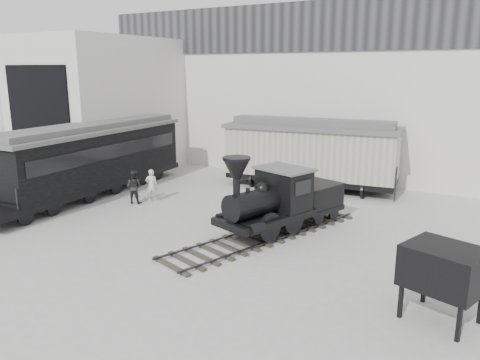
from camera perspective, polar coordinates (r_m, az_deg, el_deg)
The scene contains 9 objects.
ground at distance 18.58m, azimuth -3.79°, elevation -8.68°, with size 90.00×90.00×0.00m, color #9E9E9B.
north_wall at distance 30.88m, azimuth 11.71°, elevation 10.49°, with size 34.00×2.51×11.00m.
west_pavilion at distance 34.27m, azimuth -15.29°, elevation 8.78°, with size 7.00×12.11×9.00m.
locomotive at distance 20.24m, azimuth 4.64°, elevation -2.89°, with size 5.27×10.24×3.56m.
boxcar at distance 27.94m, azimuth 8.62°, elevation 3.37°, with size 10.45×4.25×4.17m.
passenger_coach at distance 27.57m, azimuth -17.53°, elevation 2.52°, with size 3.71×14.14×3.75m.
visitor_a at distance 25.49m, azimuth -10.73°, elevation -0.66°, with size 0.65×0.42×1.77m, color silver.
visitor_b at distance 25.38m, azimuth -12.82°, elevation -0.81°, with size 0.87×0.68×1.78m, color black.
coal_hopper at distance 14.40m, azimuth 23.56°, elevation -10.37°, with size 2.45×2.22×2.21m.
Camera 1 is at (9.51, -14.36, 6.97)m, focal length 35.00 mm.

